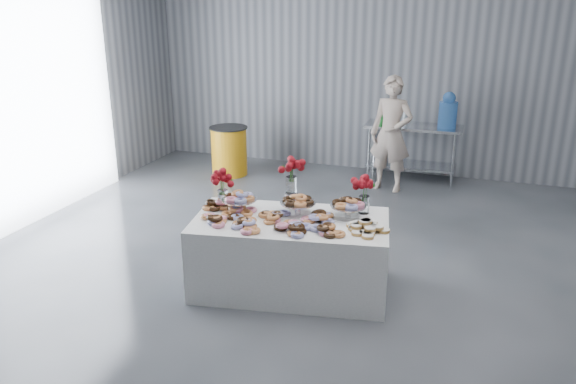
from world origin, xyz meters
The scene contains 16 objects.
ground centered at (0.00, 0.00, 0.00)m, with size 9.00×9.00×0.00m, color #33363B.
room_walls centered at (-0.27, 0.07, 2.64)m, with size 8.04×9.04×4.02m.
display_table centered at (-0.14, 0.05, 0.38)m, with size 1.90×1.00×0.75m, color white.
prep_table centered at (0.55, 4.10, 0.62)m, with size 1.50×0.60×0.90m.
donut_mounds centered at (-0.14, 0.00, 0.80)m, with size 1.80×0.80×0.09m, color #BA7E44, non-canonical shape.
cake_stand_left centered at (-0.71, 0.11, 0.89)m, with size 0.36×0.36×0.17m.
cake_stand_mid centered at (-0.12, 0.21, 0.89)m, with size 0.36×0.36×0.17m.
cake_stand_right centered at (0.38, 0.29, 0.89)m, with size 0.36×0.36×0.17m.
danish_pile centered at (0.62, 0.03, 0.81)m, with size 0.48×0.48×0.11m, color white, non-canonical shape.
bouquet_left centered at (-0.92, 0.17, 1.05)m, with size 0.26×0.26×0.42m.
bouquet_right centered at (0.50, 0.46, 1.05)m, with size 0.26×0.26×0.42m.
bouquet_center centered at (-0.25, 0.39, 1.13)m, with size 0.26×0.26×0.57m.
water_jug centered at (1.05, 4.10, 1.15)m, with size 0.28×0.28×0.55m.
drink_bottles centered at (0.23, 4.00, 1.04)m, with size 0.54×0.08×0.27m, color #268C33, non-canonical shape.
person centered at (0.28, 3.51, 0.87)m, with size 0.63×0.42×1.74m, color #CC8C93.
trash_barrel centered at (-2.35, 3.42, 0.40)m, with size 0.63×0.63×0.81m.
Camera 1 is at (1.49, -4.78, 2.81)m, focal length 35.00 mm.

